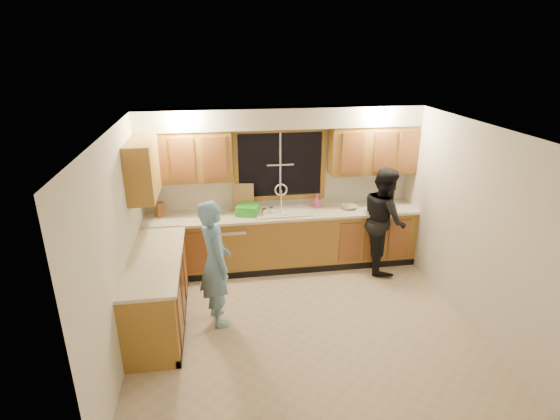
# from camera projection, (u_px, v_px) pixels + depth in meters

# --- Properties ---
(floor) EXTENTS (4.20, 4.20, 0.00)m
(floor) POSITION_uv_depth(u_px,v_px,m) (303.00, 324.00, 5.58)
(floor) COLOR #BAA68F
(floor) RESTS_ON ground
(ceiling) EXTENTS (4.20, 4.20, 0.00)m
(ceiling) POSITION_uv_depth(u_px,v_px,m) (307.00, 128.00, 4.69)
(ceiling) COLOR silver
(wall_back) EXTENTS (4.20, 0.00, 4.20)m
(wall_back) POSITION_uv_depth(u_px,v_px,m) (280.00, 186.00, 6.89)
(wall_back) COLOR silver
(wall_back) RESTS_ON ground
(wall_left) EXTENTS (0.00, 3.80, 3.80)m
(wall_left) POSITION_uv_depth(u_px,v_px,m) (119.00, 247.00, 4.83)
(wall_left) COLOR silver
(wall_left) RESTS_ON ground
(wall_right) EXTENTS (0.00, 3.80, 3.80)m
(wall_right) POSITION_uv_depth(u_px,v_px,m) (470.00, 224.00, 5.44)
(wall_right) COLOR silver
(wall_right) RESTS_ON ground
(base_cabinets_back) EXTENTS (4.20, 0.60, 0.88)m
(base_cabinets_back) POSITION_uv_depth(u_px,v_px,m) (283.00, 241.00, 6.90)
(base_cabinets_back) COLOR olive
(base_cabinets_back) RESTS_ON ground
(base_cabinets_left) EXTENTS (0.60, 1.90, 0.88)m
(base_cabinets_left) POSITION_uv_depth(u_px,v_px,m) (158.00, 291.00, 5.49)
(base_cabinets_left) COLOR olive
(base_cabinets_left) RESTS_ON ground
(countertop_back) EXTENTS (4.20, 0.63, 0.04)m
(countertop_back) POSITION_uv_depth(u_px,v_px,m) (283.00, 214.00, 6.72)
(countertop_back) COLOR beige
(countertop_back) RESTS_ON base_cabinets_back
(countertop_left) EXTENTS (0.63, 1.90, 0.04)m
(countertop_left) POSITION_uv_depth(u_px,v_px,m) (155.00, 258.00, 5.32)
(countertop_left) COLOR beige
(countertop_left) RESTS_ON base_cabinets_left
(upper_cabinets_left) EXTENTS (1.35, 0.33, 0.75)m
(upper_cabinets_left) POSITION_uv_depth(u_px,v_px,m) (185.00, 156.00, 6.32)
(upper_cabinets_left) COLOR olive
(upper_cabinets_left) RESTS_ON wall_back
(upper_cabinets_right) EXTENTS (1.35, 0.33, 0.75)m
(upper_cabinets_right) POSITION_uv_depth(u_px,v_px,m) (373.00, 149.00, 6.73)
(upper_cabinets_right) COLOR olive
(upper_cabinets_right) RESTS_ON wall_back
(upper_cabinets_return) EXTENTS (0.33, 0.90, 0.75)m
(upper_cabinets_return) POSITION_uv_depth(u_px,v_px,m) (143.00, 169.00, 5.68)
(upper_cabinets_return) COLOR olive
(upper_cabinets_return) RESTS_ON wall_left
(soffit) EXTENTS (4.20, 0.35, 0.30)m
(soffit) POSITION_uv_depth(u_px,v_px,m) (282.00, 117.00, 6.33)
(soffit) COLOR silver
(soffit) RESTS_ON wall_back
(window_frame) EXTENTS (1.44, 0.03, 1.14)m
(window_frame) POSITION_uv_depth(u_px,v_px,m) (280.00, 165.00, 6.75)
(window_frame) COLOR black
(window_frame) RESTS_ON wall_back
(sink) EXTENTS (0.86, 0.52, 0.57)m
(sink) POSITION_uv_depth(u_px,v_px,m) (283.00, 215.00, 6.75)
(sink) COLOR white
(sink) RESTS_ON countertop_back
(dishwasher) EXTENTS (0.60, 0.56, 0.82)m
(dishwasher) POSITION_uv_depth(u_px,v_px,m) (229.00, 246.00, 6.78)
(dishwasher) COLOR silver
(dishwasher) RESTS_ON floor
(stove) EXTENTS (0.58, 0.75, 0.90)m
(stove) POSITION_uv_depth(u_px,v_px,m) (153.00, 317.00, 4.96)
(stove) COLOR silver
(stove) RESTS_ON floor
(man) EXTENTS (0.54, 0.68, 1.64)m
(man) POSITION_uv_depth(u_px,v_px,m) (215.00, 263.00, 5.37)
(man) COLOR #689AC4
(man) RESTS_ON floor
(woman) EXTENTS (0.67, 0.84, 1.65)m
(woman) POSITION_uv_depth(u_px,v_px,m) (384.00, 220.00, 6.71)
(woman) COLOR black
(woman) RESTS_ON floor
(knife_block) EXTENTS (0.16, 0.15, 0.22)m
(knife_block) POSITION_uv_depth(u_px,v_px,m) (160.00, 210.00, 6.52)
(knife_block) COLOR brown
(knife_block) RESTS_ON countertop_back
(cutting_board) EXTENTS (0.32, 0.14, 0.41)m
(cutting_board) POSITION_uv_depth(u_px,v_px,m) (244.00, 197.00, 6.77)
(cutting_board) COLOR tan
(cutting_board) RESTS_ON countertop_back
(dish_crate) EXTENTS (0.40, 0.38, 0.15)m
(dish_crate) POSITION_uv_depth(u_px,v_px,m) (248.00, 210.00, 6.62)
(dish_crate) COLOR green
(dish_crate) RESTS_ON countertop_back
(soap_bottle) EXTENTS (0.11, 0.11, 0.21)m
(soap_bottle) POSITION_uv_depth(u_px,v_px,m) (317.00, 201.00, 6.90)
(soap_bottle) COLOR #D95290
(soap_bottle) RESTS_ON countertop_back
(bowl) EXTENTS (0.25, 0.25, 0.06)m
(bowl) POSITION_uv_depth(u_px,v_px,m) (349.00, 207.00, 6.87)
(bowl) COLOR silver
(bowl) RESTS_ON countertop_back
(can_left) EXTENTS (0.07, 0.07, 0.12)m
(can_left) POSITION_uv_depth(u_px,v_px,m) (271.00, 211.00, 6.61)
(can_left) COLOR beige
(can_left) RESTS_ON countertop_back
(can_right) EXTENTS (0.07, 0.07, 0.11)m
(can_right) POSITION_uv_depth(u_px,v_px,m) (264.00, 212.00, 6.58)
(can_right) COLOR beige
(can_right) RESTS_ON countertop_back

